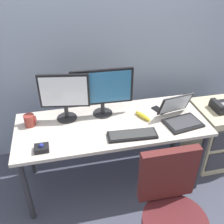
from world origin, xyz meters
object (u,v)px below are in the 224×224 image
(trackball_mouse, at_px, (42,148))
(banana, at_px, (143,116))
(laptop, at_px, (180,116))
(monitor_main, at_px, (102,89))
(coffee_mug, at_px, (30,120))
(monitor_side, at_px, (64,94))
(desk_phone, at_px, (221,107))
(office_chair, at_px, (170,220))
(keyboard, at_px, (132,135))
(cell_phone, at_px, (159,110))
(file_cabinet, at_px, (213,134))

(trackball_mouse, bearing_deg, banana, 15.57)
(laptop, relative_size, trackball_mouse, 3.22)
(banana, bearing_deg, monitor_main, 157.00)
(banana, bearing_deg, laptop, -21.22)
(monitor_main, height_order, coffee_mug, monitor_main)
(monitor_side, bearing_deg, monitor_main, 0.78)
(desk_phone, height_order, monitor_main, monitor_main)
(office_chair, bearing_deg, coffee_mug, 133.84)
(keyboard, distance_m, coffee_mug, 0.90)
(monitor_main, height_order, keyboard, monitor_main)
(office_chair, distance_m, cell_phone, 1.02)
(office_chair, relative_size, keyboard, 2.30)
(trackball_mouse, xyz_separation_m, coffee_mug, (-0.10, 0.36, 0.03))
(coffee_mug, bearing_deg, monitor_side, 6.56)
(laptop, bearing_deg, trackball_mouse, -173.77)
(cell_phone, bearing_deg, office_chair, -127.22)
(laptop, bearing_deg, keyboard, -166.04)
(trackball_mouse, xyz_separation_m, banana, (0.90, 0.25, -0.00))
(trackball_mouse, xyz_separation_m, cell_phone, (1.09, 0.33, -0.02))
(office_chair, relative_size, banana, 5.05)
(coffee_mug, bearing_deg, keyboard, -22.49)
(file_cabinet, xyz_separation_m, monitor_main, (-1.18, 0.09, 0.64))
(desk_phone, bearing_deg, cell_phone, 176.06)
(laptop, bearing_deg, cell_phone, 120.37)
(file_cabinet, relative_size, coffee_mug, 6.29)
(monitor_main, bearing_deg, file_cabinet, -4.42)
(coffee_mug, bearing_deg, monitor_main, 3.62)
(desk_phone, bearing_deg, office_chair, -134.77)
(office_chair, distance_m, keyboard, 0.70)
(file_cabinet, xyz_separation_m, banana, (-0.84, -0.05, 0.40))
(office_chair, relative_size, coffee_mug, 9.13)
(monitor_main, relative_size, coffee_mug, 5.27)
(monitor_side, distance_m, banana, 0.73)
(laptop, distance_m, trackball_mouse, 1.21)
(monitor_side, height_order, laptop, monitor_side)
(office_chair, height_order, cell_phone, office_chair)
(file_cabinet, distance_m, office_chair, 1.29)
(office_chair, distance_m, monitor_main, 1.17)
(coffee_mug, distance_m, cell_phone, 1.19)
(banana, bearing_deg, keyboard, -125.50)
(office_chair, distance_m, trackball_mouse, 1.08)
(monitor_side, relative_size, banana, 2.30)
(file_cabinet, xyz_separation_m, desk_phone, (-0.01, -0.02, 0.37))
(file_cabinet, xyz_separation_m, laptop, (-0.53, -0.17, 0.44))
(file_cabinet, bearing_deg, laptop, -161.86)
(file_cabinet, distance_m, desk_phone, 0.37)
(desk_phone, height_order, trackball_mouse, trackball_mouse)
(office_chair, distance_m, laptop, 0.89)
(laptop, relative_size, banana, 1.87)
(monitor_main, xyz_separation_m, laptop, (0.65, -0.27, -0.21))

